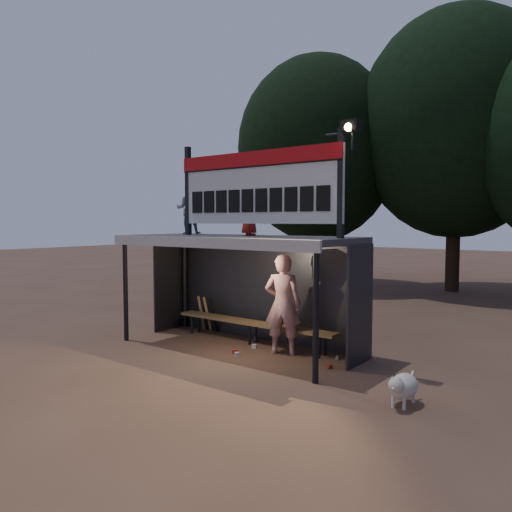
# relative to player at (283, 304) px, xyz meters

# --- Properties ---
(ground) EXTENTS (80.00, 80.00, 0.00)m
(ground) POSITION_rel_player_xyz_m (-0.97, -0.26, -0.99)
(ground) COLOR #513728
(ground) RESTS_ON ground
(player) EXTENTS (0.85, 0.71, 1.98)m
(player) POSITION_rel_player_xyz_m (0.00, 0.00, 0.00)
(player) COLOR white
(player) RESTS_ON ground
(child_a) EXTENTS (0.71, 0.69, 1.16)m
(child_a) POSITION_rel_player_xyz_m (-2.64, 0.08, 1.91)
(child_a) COLOR slate
(child_a) RESTS_ON dugout_shelter
(child_b) EXTENTS (0.57, 0.56, 0.99)m
(child_b) POSITION_rel_player_xyz_m (-0.93, 0.12, 1.83)
(child_b) COLOR #A72319
(child_b) RESTS_ON dugout_shelter
(dugout_shelter) EXTENTS (5.10, 2.08, 2.32)m
(dugout_shelter) POSITION_rel_player_xyz_m (-0.97, -0.01, 0.86)
(dugout_shelter) COLOR #39393B
(dugout_shelter) RESTS_ON ground
(scoreboard_assembly) EXTENTS (4.10, 0.27, 1.99)m
(scoreboard_assembly) POSITION_rel_player_xyz_m (-0.41, -0.27, 2.33)
(scoreboard_assembly) COLOR black
(scoreboard_assembly) RESTS_ON dugout_shelter
(bench) EXTENTS (4.00, 0.35, 0.48)m
(bench) POSITION_rel_player_xyz_m (-0.97, 0.29, -0.56)
(bench) COLOR olive
(bench) RESTS_ON ground
(tree_left) EXTENTS (6.46, 6.46, 9.27)m
(tree_left) POSITION_rel_player_xyz_m (-4.97, 9.74, 4.52)
(tree_left) COLOR #2F2015
(tree_left) RESTS_ON ground
(tree_mid) EXTENTS (7.22, 7.22, 10.36)m
(tree_mid) POSITION_rel_player_xyz_m (0.03, 11.24, 5.18)
(tree_mid) COLOR #302115
(tree_mid) RESTS_ON ground
(dog) EXTENTS (0.36, 0.81, 0.49)m
(dog) POSITION_rel_player_xyz_m (2.92, -1.26, -0.71)
(dog) COLOR beige
(dog) RESTS_ON ground
(bats) EXTENTS (0.47, 0.33, 0.84)m
(bats) POSITION_rel_player_xyz_m (-2.54, 0.56, -0.56)
(bats) COLOR #9B7748
(bats) RESTS_ON ground
(litter) EXTENTS (2.42, 1.40, 0.08)m
(litter) POSITION_rel_player_xyz_m (-0.17, -0.12, -0.95)
(litter) COLOR #B62A1F
(litter) RESTS_ON ground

